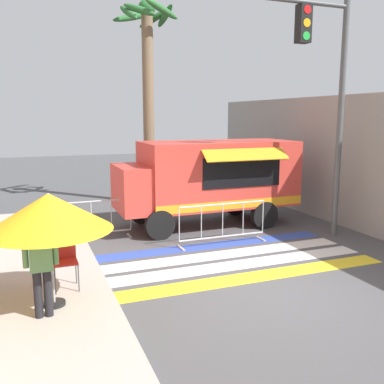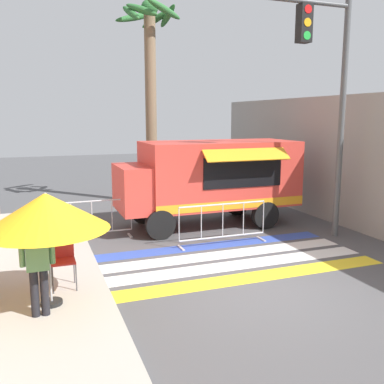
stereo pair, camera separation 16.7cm
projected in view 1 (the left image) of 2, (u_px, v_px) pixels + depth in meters
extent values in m
plane|color=#4C4C4F|center=(266.00, 287.00, 8.21)|extent=(60.00, 60.00, 0.00)
cube|color=gray|center=(353.00, 163.00, 12.28)|extent=(0.20, 16.00, 3.85)
cube|color=yellow|center=(252.00, 277.00, 8.72)|extent=(6.40, 0.56, 0.01)
cube|color=white|center=(235.00, 265.00, 9.42)|extent=(6.40, 0.56, 0.01)
cube|color=white|center=(220.00, 255.00, 10.11)|extent=(6.40, 0.56, 0.01)
cube|color=#334FB2|center=(207.00, 246.00, 10.81)|extent=(6.40, 0.56, 0.01)
cube|color=#D13D33|center=(218.00, 173.00, 12.75)|extent=(4.51, 2.02, 1.90)
cube|color=#D13D33|center=(145.00, 188.00, 11.99)|extent=(1.59, 1.86, 1.28)
cube|color=#1E232D|center=(118.00, 178.00, 11.67)|extent=(0.06, 1.61, 0.49)
cube|color=black|center=(242.00, 172.00, 11.88)|extent=(2.39, 0.03, 0.85)
cube|color=orange|center=(246.00, 155.00, 11.60)|extent=(2.49, 0.43, 0.31)
cube|color=orange|center=(233.00, 205.00, 11.95)|extent=(4.51, 0.01, 0.24)
cylinder|color=black|center=(160.00, 225.00, 11.34)|extent=(0.80, 0.22, 0.80)
cylinder|color=black|center=(142.00, 210.00, 13.04)|extent=(0.80, 0.22, 0.80)
cylinder|color=black|center=(264.00, 215.00, 12.48)|extent=(0.80, 0.22, 0.80)
cylinder|color=black|center=(235.00, 203.00, 14.18)|extent=(0.80, 0.22, 0.80)
cylinder|color=#515456|center=(340.00, 117.00, 11.27)|extent=(0.16, 0.16, 6.45)
cylinder|color=#515456|center=(284.00, 0.00, 10.12)|extent=(3.74, 0.11, 0.11)
cube|color=black|center=(303.00, 24.00, 10.38)|extent=(0.32, 0.28, 0.90)
cylinder|color=red|center=(308.00, 9.00, 10.20)|extent=(0.20, 0.02, 0.20)
cylinder|color=#F2A519|center=(307.00, 23.00, 10.25)|extent=(0.20, 0.02, 0.20)
cylinder|color=green|center=(306.00, 36.00, 10.30)|extent=(0.20, 0.02, 0.20)
cylinder|color=black|center=(55.00, 303.00, 7.14)|extent=(0.36, 0.36, 0.06)
cylinder|color=#B2B2B7|center=(51.00, 251.00, 6.97)|extent=(0.04, 0.04, 1.90)
cone|color=yellow|center=(49.00, 212.00, 6.86)|extent=(2.03, 2.03, 0.61)
cylinder|color=#4C4C51|center=(55.00, 281.00, 7.51)|extent=(0.02, 0.02, 0.50)
cylinder|color=#4C4C51|center=(79.00, 278.00, 7.66)|extent=(0.02, 0.02, 0.50)
cylinder|color=#4C4C51|center=(54.00, 274.00, 7.88)|extent=(0.02, 0.02, 0.50)
cylinder|color=#4C4C51|center=(76.00, 271.00, 8.03)|extent=(0.02, 0.02, 0.50)
cube|color=#B22626|center=(65.00, 262.00, 7.72)|extent=(0.43, 0.43, 0.03)
cube|color=#B22626|center=(64.00, 246.00, 7.86)|extent=(0.43, 0.03, 0.47)
cylinder|color=black|center=(38.00, 294.00, 6.65)|extent=(0.13, 0.13, 0.76)
cylinder|color=black|center=(48.00, 293.00, 6.71)|extent=(0.13, 0.13, 0.76)
cube|color=#598C59|center=(40.00, 251.00, 6.56)|extent=(0.34, 0.20, 0.61)
cylinder|color=#598C59|center=(25.00, 251.00, 6.47)|extent=(0.09, 0.09, 0.52)
cylinder|color=#598C59|center=(55.00, 248.00, 6.63)|extent=(0.09, 0.09, 0.52)
sphere|color=#9E7051|center=(39.00, 223.00, 6.48)|extent=(0.21, 0.21, 0.21)
cylinder|color=#B7BABF|center=(223.00, 204.00, 10.82)|extent=(2.36, 0.04, 0.04)
cylinder|color=#B7BABF|center=(222.00, 237.00, 10.97)|extent=(2.36, 0.04, 0.04)
cylinder|color=#B7BABF|center=(179.00, 225.00, 10.48)|extent=(0.02, 0.02, 0.85)
cylinder|color=#B7BABF|center=(201.00, 223.00, 10.69)|extent=(0.02, 0.02, 0.85)
cylinder|color=#B7BABF|center=(223.00, 220.00, 10.90)|extent=(0.02, 0.02, 0.85)
cylinder|color=#B7BABF|center=(243.00, 219.00, 11.11)|extent=(0.02, 0.02, 0.85)
cylinder|color=#B7BABF|center=(263.00, 217.00, 11.32)|extent=(0.02, 0.02, 0.85)
cube|color=#B7BABF|center=(181.00, 248.00, 10.60)|extent=(0.06, 0.44, 0.03)
cube|color=#B7BABF|center=(261.00, 239.00, 11.41)|extent=(0.06, 0.44, 0.03)
cylinder|color=#B7BABF|center=(91.00, 202.00, 11.15)|extent=(2.10, 0.04, 0.04)
cylinder|color=#B7BABF|center=(92.00, 233.00, 11.30)|extent=(2.10, 0.04, 0.04)
cylinder|color=#B7BABF|center=(49.00, 221.00, 10.85)|extent=(0.02, 0.02, 0.85)
cylinder|color=#B7BABF|center=(71.00, 219.00, 11.04)|extent=(0.02, 0.02, 0.85)
cylinder|color=#B7BABF|center=(91.00, 217.00, 11.23)|extent=(0.02, 0.02, 0.85)
cylinder|color=#B7BABF|center=(111.00, 216.00, 11.41)|extent=(0.02, 0.02, 0.85)
cylinder|color=#B7BABF|center=(131.00, 214.00, 11.60)|extent=(0.02, 0.02, 0.85)
cube|color=#B7BABF|center=(53.00, 244.00, 10.97)|extent=(0.06, 0.44, 0.03)
cube|color=#B7BABF|center=(129.00, 236.00, 11.69)|extent=(0.06, 0.44, 0.03)
cylinder|color=#7A664C|center=(149.00, 111.00, 15.65)|extent=(0.41, 0.41, 6.84)
sphere|color=#2D6B33|center=(147.00, 8.00, 15.03)|extent=(0.60, 0.60, 0.60)
ellipsoid|color=#2D6B33|center=(165.00, 16.00, 15.36)|extent=(0.34, 1.38, 0.73)
ellipsoid|color=#2D6B33|center=(154.00, 19.00, 15.66)|extent=(1.11, 0.96, 0.76)
ellipsoid|color=#2D6B33|center=(132.00, 17.00, 15.69)|extent=(1.74, 0.87, 0.71)
ellipsoid|color=#2D6B33|center=(128.00, 12.00, 14.69)|extent=(0.50, 1.40, 0.83)
ellipsoid|color=#2D6B33|center=(139.00, 10.00, 14.48)|extent=(1.12, 0.98, 0.64)
ellipsoid|color=#2D6B33|center=(162.00, 9.00, 14.53)|extent=(1.51, 0.88, 0.64)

